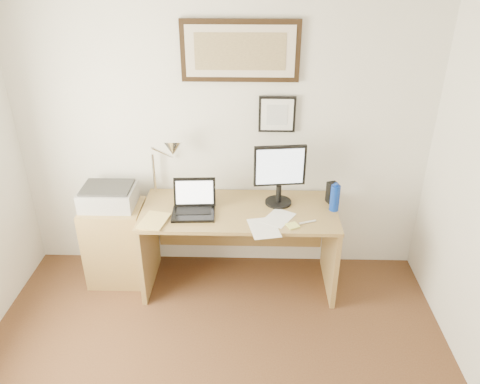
{
  "coord_description": "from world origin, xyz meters",
  "views": [
    {
      "loc": [
        0.25,
        -1.69,
        2.66
      ],
      "look_at": [
        0.16,
        1.43,
        1.02
      ],
      "focal_mm": 35.0,
      "sensor_mm": 36.0,
      "label": 1
    }
  ],
  "objects_px": {
    "water_bottle": "(335,198)",
    "lcd_monitor": "(280,172)",
    "desk": "(239,228)",
    "side_cabinet": "(117,243)",
    "laptop": "(194,206)",
    "printer": "(108,196)",
    "book": "(143,220)"
  },
  "relations": [
    {
      "from": "side_cabinet",
      "to": "water_bottle",
      "type": "bearing_deg",
      "value": -1.08
    },
    {
      "from": "printer",
      "to": "lcd_monitor",
      "type": "bearing_deg",
      "value": 1.3
    },
    {
      "from": "desk",
      "to": "lcd_monitor",
      "type": "bearing_deg",
      "value": 3.73
    },
    {
      "from": "side_cabinet",
      "to": "desk",
      "type": "relative_size",
      "value": 0.46
    },
    {
      "from": "laptop",
      "to": "lcd_monitor",
      "type": "height_order",
      "value": "lcd_monitor"
    },
    {
      "from": "water_bottle",
      "to": "desk",
      "type": "bearing_deg",
      "value": 174.84
    },
    {
      "from": "side_cabinet",
      "to": "laptop",
      "type": "relative_size",
      "value": 2.07
    },
    {
      "from": "side_cabinet",
      "to": "lcd_monitor",
      "type": "height_order",
      "value": "lcd_monitor"
    },
    {
      "from": "lcd_monitor",
      "to": "laptop",
      "type": "bearing_deg",
      "value": -166.87
    },
    {
      "from": "book",
      "to": "laptop",
      "type": "xyz_separation_m",
      "value": [
        0.39,
        0.14,
        0.05
      ]
    },
    {
      "from": "desk",
      "to": "printer",
      "type": "relative_size",
      "value": 3.64
    },
    {
      "from": "water_bottle",
      "to": "desk",
      "type": "height_order",
      "value": "water_bottle"
    },
    {
      "from": "desk",
      "to": "laptop",
      "type": "distance_m",
      "value": 0.49
    },
    {
      "from": "book",
      "to": "printer",
      "type": "distance_m",
      "value": 0.44
    },
    {
      "from": "side_cabinet",
      "to": "lcd_monitor",
      "type": "distance_m",
      "value": 1.55
    },
    {
      "from": "side_cabinet",
      "to": "printer",
      "type": "xyz_separation_m",
      "value": [
        -0.02,
        0.02,
        0.45
      ]
    },
    {
      "from": "book",
      "to": "printer",
      "type": "relative_size",
      "value": 0.6
    },
    {
      "from": "water_bottle",
      "to": "side_cabinet",
      "type": "bearing_deg",
      "value": 178.92
    },
    {
      "from": "side_cabinet",
      "to": "water_bottle",
      "type": "height_order",
      "value": "water_bottle"
    },
    {
      "from": "water_bottle",
      "to": "book",
      "type": "relative_size",
      "value": 0.84
    },
    {
      "from": "water_bottle",
      "to": "lcd_monitor",
      "type": "relative_size",
      "value": 0.42
    },
    {
      "from": "book",
      "to": "laptop",
      "type": "height_order",
      "value": "laptop"
    },
    {
      "from": "side_cabinet",
      "to": "laptop",
      "type": "distance_m",
      "value": 0.84
    },
    {
      "from": "book",
      "to": "desk",
      "type": "distance_m",
      "value": 0.84
    },
    {
      "from": "book",
      "to": "side_cabinet",
      "type": "bearing_deg",
      "value": 142.01
    },
    {
      "from": "laptop",
      "to": "printer",
      "type": "xyz_separation_m",
      "value": [
        -0.73,
        0.13,
        0.01
      ]
    },
    {
      "from": "lcd_monitor",
      "to": "printer",
      "type": "relative_size",
      "value": 1.18
    },
    {
      "from": "book",
      "to": "lcd_monitor",
      "type": "relative_size",
      "value": 0.51
    },
    {
      "from": "book",
      "to": "water_bottle",
      "type": "bearing_deg",
      "value": 7.94
    },
    {
      "from": "side_cabinet",
      "to": "water_bottle",
      "type": "distance_m",
      "value": 1.91
    },
    {
      "from": "side_cabinet",
      "to": "laptop",
      "type": "height_order",
      "value": "laptop"
    },
    {
      "from": "printer",
      "to": "laptop",
      "type": "bearing_deg",
      "value": -9.98
    }
  ]
}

